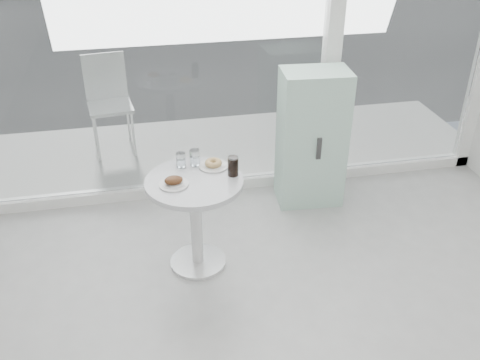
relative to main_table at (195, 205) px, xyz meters
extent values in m
cube|color=white|center=(0.50, 1.10, -0.50)|extent=(5.00, 0.12, 0.10)
cube|color=white|center=(1.40, 1.10, 0.95)|extent=(0.14, 0.14, 3.00)
cube|color=white|center=(-0.27, 1.10, 0.85)|extent=(3.21, 0.02, 2.60)
cube|color=white|center=(2.17, 1.10, 0.85)|extent=(1.41, 0.02, 2.60)
cylinder|color=silver|center=(0.00, 0.00, -0.54)|extent=(0.44, 0.44, 0.03)
cylinder|color=silver|center=(0.00, 0.00, -0.18)|extent=(0.09, 0.09, 0.70)
cylinder|color=silver|center=(0.00, 0.00, 0.20)|extent=(0.72, 0.72, 0.04)
cube|color=silver|center=(0.50, 1.90, -0.53)|extent=(5.60, 1.60, 0.05)
cube|color=#A3D0BC|center=(1.15, 0.76, 0.08)|extent=(0.61, 0.43, 1.26)
cube|color=#333333|center=(1.15, 0.56, 0.08)|extent=(0.04, 0.02, 0.20)
cylinder|color=silver|center=(-0.80, 1.84, -0.25)|extent=(0.03, 0.03, 0.50)
cylinder|color=silver|center=(-0.42, 1.88, -0.25)|extent=(0.03, 0.03, 0.50)
cylinder|color=silver|center=(-0.84, 2.21, -0.25)|extent=(0.03, 0.03, 0.50)
cylinder|color=silver|center=(-0.47, 2.25, -0.25)|extent=(0.03, 0.03, 0.50)
cube|color=silver|center=(-0.63, 2.05, 0.01)|extent=(0.49, 0.49, 0.03)
cube|color=silver|center=(-0.66, 2.25, 0.27)|extent=(0.44, 0.08, 0.50)
cylinder|color=silver|center=(-0.15, -0.04, 0.23)|extent=(0.21, 0.21, 0.01)
cube|color=silver|center=(-0.13, -0.05, 0.24)|extent=(0.11, 0.10, 0.00)
ellipsoid|color=#3A230F|center=(-0.15, -0.04, 0.26)|extent=(0.13, 0.10, 0.06)
ellipsoid|color=#3A230F|center=(-0.12, -0.02, 0.25)|extent=(0.07, 0.06, 0.04)
cylinder|color=silver|center=(0.17, 0.17, 0.23)|extent=(0.22, 0.22, 0.01)
torus|color=tan|center=(0.17, 0.17, 0.25)|extent=(0.13, 0.13, 0.04)
cylinder|color=white|center=(-0.07, 0.22, 0.28)|extent=(0.07, 0.07, 0.11)
cylinder|color=white|center=(-0.07, 0.22, 0.25)|extent=(0.06, 0.06, 0.06)
cylinder|color=white|center=(0.04, 0.22, 0.28)|extent=(0.08, 0.08, 0.13)
cylinder|color=white|center=(0.04, 0.22, 0.26)|extent=(0.06, 0.06, 0.07)
cylinder|color=white|center=(0.29, 0.01, 0.29)|extent=(0.08, 0.08, 0.15)
cylinder|color=black|center=(0.29, 0.01, 0.29)|extent=(0.07, 0.07, 0.14)
camera|label=1|loc=(-0.34, -3.34, 2.19)|focal=40.00mm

